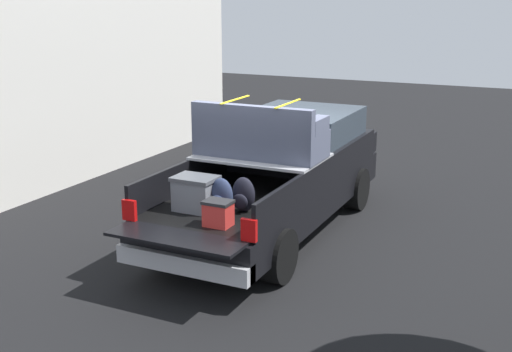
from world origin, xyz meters
TOP-DOWN VIEW (x-y plane):
  - ground_plane at (0.00, 0.00)m, footprint 40.00×40.00m
  - pickup_truck at (0.35, 0.00)m, footprint 6.05×2.06m
  - building_facade at (1.17, 4.97)m, footprint 11.91×0.36m

SIDE VIEW (x-z plane):
  - ground_plane at x=0.00m, z-range 0.00..0.00m
  - pickup_truck at x=0.35m, z-range -0.17..2.06m
  - building_facade at x=1.17m, z-range 0.00..3.88m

